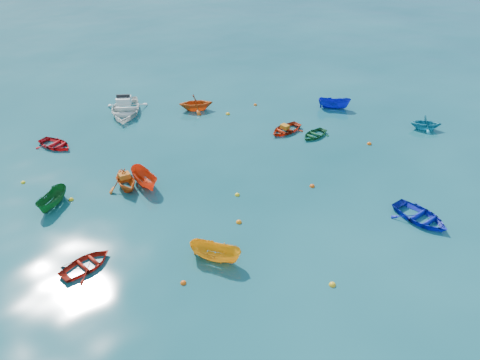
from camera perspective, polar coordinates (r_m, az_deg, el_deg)
ground at (r=28.03m, az=6.42°, el=-5.01°), size 160.00×160.00×0.00m
dinghy_blue_se at (r=29.94m, az=21.05°, el=-4.56°), size 2.57×3.53×0.72m
dinghy_orange_w at (r=31.69m, az=-13.68°, el=-0.90°), size 2.83×3.14×1.46m
sampan_yellow_mid at (r=25.34m, az=-2.98°, el=-9.66°), size 2.46×3.07×1.13m
dinghy_green_e at (r=37.56m, az=9.00°, el=5.29°), size 2.69×2.07×0.52m
dinghy_cyan_se at (r=41.09m, az=21.56°, el=5.81°), size 3.22×3.23×1.29m
dinghy_red_nw at (r=26.14m, az=-18.16°, el=-10.06°), size 3.08×2.41×0.58m
sampan_orange_n at (r=31.67m, az=-11.44°, el=-0.60°), size 1.31×3.05×1.15m
dinghy_red_ne at (r=38.02m, az=5.54°, el=5.91°), size 3.12×2.34×0.62m
sampan_blue_far at (r=42.78m, az=11.34°, el=8.58°), size 2.65×2.79×1.08m
dinghy_red_far at (r=38.26m, az=-21.55°, el=3.81°), size 3.03×3.51×0.61m
dinghy_orange_far at (r=41.80m, az=-5.35°, el=8.50°), size 3.78×3.64×1.53m
sampan_green_far at (r=31.33m, az=-21.72°, el=-2.93°), size 2.78×2.47×1.05m
motorboat_white at (r=42.14m, az=-13.77°, el=7.88°), size 5.82×6.20×1.65m
tarp_orange_a at (r=31.26m, az=-13.92°, el=0.51°), size 0.77×0.64×0.34m
tarp_orange_b at (r=37.75m, az=5.48°, el=6.49°), size 0.53×0.68×0.31m
buoy_or_a at (r=24.21m, az=-6.92°, el=-12.40°), size 0.31×0.31×0.31m
buoy_ye_a at (r=24.40m, az=11.19°, el=-12.46°), size 0.35×0.35×0.35m
buoy_or_b at (r=31.25m, az=8.78°, el=-0.79°), size 0.35×0.35×0.35m
buoy_ye_b at (r=31.48m, az=-19.88°, el=-2.31°), size 0.33×0.33×0.33m
buoy_or_c at (r=27.75m, az=-0.14°, el=-5.21°), size 0.35×0.35×0.35m
buoy_ye_c at (r=30.05m, az=-0.33°, el=-1.87°), size 0.32×0.32×0.32m
buoy_or_d at (r=37.27m, az=15.47°, el=4.22°), size 0.36×0.36×0.36m
buoy_ye_d at (r=34.46m, az=-24.92°, el=-0.33°), size 0.29×0.29×0.29m
buoy_or_e at (r=42.58m, az=1.89°, el=9.10°), size 0.31×0.31×0.31m
buoy_ye_e at (r=40.81m, az=-1.49°, el=8.01°), size 0.36×0.36×0.36m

